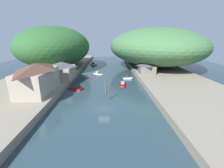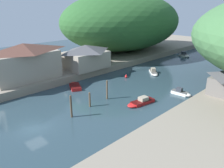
# 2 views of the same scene
# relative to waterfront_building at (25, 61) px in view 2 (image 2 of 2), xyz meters

# --- Properties ---
(water_surface) EXTENTS (130.00, 130.00, 0.00)m
(water_surface) POSITION_rel_waterfront_building_xyz_m (15.96, 23.52, -5.17)
(water_surface) COLOR #283D47
(water_surface) RESTS_ON ground
(left_bank) EXTENTS (22.00, 120.00, 1.51)m
(left_bank) POSITION_rel_waterfront_building_xyz_m (-6.44, 23.52, -4.41)
(left_bank) COLOR gray
(left_bank) RESTS_ON ground
(hillside_left) EXTENTS (30.75, 43.06, 17.92)m
(hillside_left) POSITION_rel_waterfront_building_xyz_m (-7.54, 36.11, 5.31)
(hillside_left) COLOR #285628
(hillside_left) RESTS_ON left_bank
(waterfront_building) EXTENTS (6.85, 13.38, 7.10)m
(waterfront_building) POSITION_rel_waterfront_building_xyz_m (0.00, 0.00, 0.00)
(waterfront_building) COLOR gray
(waterfront_building) RESTS_ON left_bank
(boathouse_shed) EXTENTS (7.52, 10.14, 5.39)m
(boathouse_shed) POSITION_rel_waterfront_building_xyz_m (1.65, 13.60, -0.87)
(boathouse_shed) COLOR gray
(boathouse_shed) RESTS_ON left_bank
(boat_near_quay) EXTENTS (2.31, 5.41, 1.10)m
(boat_near_quay) POSITION_rel_waterfront_building_xyz_m (21.27, 9.42, -4.83)
(boat_near_quay) COLOR red
(boat_near_quay) RESTS_ON water_surface
(boat_yellow_tender) EXTENTS (3.69, 1.50, 1.27)m
(boat_yellow_tender) POSITION_rel_waterfront_building_xyz_m (24.03, 17.87, -4.77)
(boat_yellow_tender) COLOR white
(boat_yellow_tender) RESTS_ON water_surface
(boat_white_cruiser) EXTENTS (4.21, 3.21, 1.51)m
(boat_white_cruiser) POSITION_rel_waterfront_building_xyz_m (8.67, 47.74, -4.71)
(boat_white_cruiser) COLOR silver
(boat_white_cruiser) RESTS_ON water_surface
(boat_navy_launch) EXTENTS (4.47, 4.32, 1.21)m
(boat_navy_launch) POSITION_rel_waterfront_building_xyz_m (12.73, 25.17, -4.81)
(boat_navy_launch) COLOR silver
(boat_navy_launch) RESTS_ON water_surface
(boat_far_right_bank) EXTENTS (5.05, 3.70, 0.54)m
(boat_far_right_bank) POSITION_rel_waterfront_building_xyz_m (7.17, 6.30, -4.90)
(boat_far_right_bank) COLOR red
(boat_far_right_bank) RESTS_ON water_surface
(mooring_post_nearest) EXTENTS (0.30, 0.30, 3.46)m
(mooring_post_nearest) POSITION_rel_waterfront_building_xyz_m (17.11, -1.29, -3.43)
(mooring_post_nearest) COLOR #4C3D2D
(mooring_post_nearest) RESTS_ON water_surface
(mooring_post_second) EXTENTS (0.29, 0.29, 2.48)m
(mooring_post_second) POSITION_rel_waterfront_building_xyz_m (16.19, 2.86, -3.92)
(mooring_post_second) COLOR brown
(mooring_post_second) RESTS_ON water_surface
(mooring_post_middle) EXTENTS (0.27, 0.27, 3.46)m
(mooring_post_middle) POSITION_rel_waterfront_building_xyz_m (15.94, 6.88, -3.43)
(mooring_post_middle) COLOR brown
(mooring_post_middle) RESTS_ON water_surface
(channel_buoy_near) EXTENTS (0.61, 0.61, 0.91)m
(channel_buoy_near) POSITION_rel_waterfront_building_xyz_m (10.36, 18.02, -4.82)
(channel_buoy_near) COLOR red
(channel_buoy_near) RESTS_ON water_surface
(person_on_quay) EXTENTS (0.32, 0.43, 1.69)m
(person_on_quay) POSITION_rel_waterfront_building_xyz_m (2.81, 12.50, -2.68)
(person_on_quay) COLOR #282D3D
(person_on_quay) RESTS_ON left_bank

